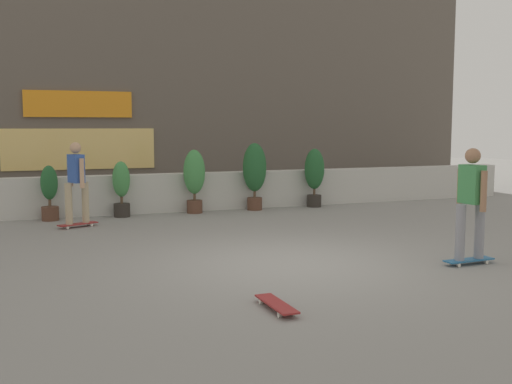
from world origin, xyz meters
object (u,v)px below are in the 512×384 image
(potted_plant_2, at_px, (194,176))
(potted_plant_3, at_px, (255,171))
(potted_plant_0, at_px, (49,192))
(potted_plant_4, at_px, (314,173))
(skater_by_wall_right, at_px, (471,200))
(potted_plant_1, at_px, (121,187))
(skater_far_right, at_px, (76,180))
(skateboard_near_camera, at_px, (276,304))

(potted_plant_2, xyz_separation_m, potted_plant_3, (1.49, -0.00, 0.09))
(potted_plant_0, relative_size, potted_plant_4, 0.81)
(potted_plant_2, height_order, skater_by_wall_right, skater_by_wall_right)
(potted_plant_4, bearing_deg, potted_plant_1, 180.00)
(potted_plant_2, relative_size, skater_far_right, 0.87)
(potted_plant_4, distance_m, skateboard_near_camera, 8.76)
(potted_plant_0, height_order, skater_far_right, skater_far_right)
(skater_far_right, relative_size, skater_by_wall_right, 1.00)
(potted_plant_2, relative_size, potted_plant_3, 0.91)
(potted_plant_2, relative_size, potted_plant_4, 1.01)
(skateboard_near_camera, bearing_deg, skater_by_wall_right, 16.62)
(skater_far_right, xyz_separation_m, skater_by_wall_right, (5.06, -5.47, 0.00))
(potted_plant_1, relative_size, potted_plant_4, 0.85)
(skater_by_wall_right, bearing_deg, potted_plant_4, 83.54)
(skater_far_right, bearing_deg, potted_plant_1, 46.94)
(potted_plant_3, bearing_deg, potted_plant_0, 180.00)
(skater_far_right, height_order, skateboard_near_camera, skater_far_right)
(potted_plant_3, height_order, skater_far_right, skater_far_right)
(potted_plant_1, xyz_separation_m, potted_plant_2, (1.67, -0.00, 0.18))
(potted_plant_0, distance_m, skater_far_right, 1.25)
(potted_plant_3, xyz_separation_m, skater_by_wall_right, (0.85, -6.58, -0.01))
(skater_far_right, bearing_deg, potted_plant_3, 14.84)
(potted_plant_3, distance_m, skater_by_wall_right, 6.64)
(potted_plant_1, relative_size, skater_by_wall_right, 0.73)
(potted_plant_0, bearing_deg, potted_plant_4, 0.00)
(potted_plant_4, bearing_deg, potted_plant_0, 180.00)
(potted_plant_1, xyz_separation_m, skateboard_near_camera, (0.53, -7.62, -0.61))
(potted_plant_0, height_order, skateboard_near_camera, potted_plant_0)
(potted_plant_4, xyz_separation_m, skateboard_near_camera, (-4.24, -7.62, -0.78))
(potted_plant_0, xyz_separation_m, skateboard_near_camera, (2.04, -7.62, -0.56))
(potted_plant_2, bearing_deg, potted_plant_0, 180.00)
(potted_plant_0, bearing_deg, skater_by_wall_right, -49.96)
(potted_plant_3, distance_m, skateboard_near_camera, 8.12)
(potted_plant_1, xyz_separation_m, potted_plant_4, (4.76, -0.00, 0.17))
(skater_by_wall_right, bearing_deg, skater_far_right, 132.77)
(potted_plant_0, distance_m, skater_by_wall_right, 8.60)
(potted_plant_0, relative_size, skateboard_near_camera, 1.47)
(potted_plant_3, relative_size, skater_by_wall_right, 0.95)
(skater_by_wall_right, xyz_separation_m, skateboard_near_camera, (-3.49, -1.04, -0.88))
(potted_plant_1, relative_size, potted_plant_3, 0.77)
(potted_plant_2, height_order, skater_far_right, skater_far_right)
(skater_far_right, bearing_deg, potted_plant_0, 113.05)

